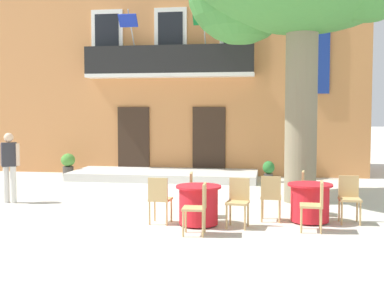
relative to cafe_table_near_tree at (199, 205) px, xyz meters
name	(u,v)px	position (x,y,z in m)	size (l,w,h in m)	color
ground_plane	(151,201)	(-1.49, 2.34, -0.39)	(120.00, 120.00, 0.00)	beige
building_facade	(181,69)	(-2.00, 9.33, 3.36)	(13.00, 5.09, 7.50)	#CC844C
entrance_step_platform	(164,175)	(-2.01, 6.25, -0.27)	(5.87, 2.19, 0.25)	silver
cafe_table_near_tree	(199,205)	(0.00, 0.00, 0.00)	(0.86, 0.86, 0.76)	red
cafe_chair_near_tree_0	(196,191)	(-0.15, 0.74, 0.14)	(0.44, 0.44, 0.91)	tan
cafe_chair_near_tree_1	(159,197)	(-0.75, -0.03, 0.14)	(0.42, 0.42, 0.91)	tan
cafe_chair_near_tree_2	(198,205)	(0.11, -0.75, 0.14)	(0.42, 0.42, 0.91)	tan
cafe_chair_near_tree_3	(238,199)	(0.75, -0.01, 0.14)	(0.45, 0.45, 0.91)	tan
cafe_table_middle	(310,202)	(2.11, 0.58, 0.00)	(0.86, 0.86, 0.76)	red
cafe_chair_middle_0	(308,189)	(2.12, 1.34, 0.14)	(0.44, 0.44, 0.91)	tan
cafe_chair_middle_1	(271,195)	(1.36, 0.53, 0.14)	(0.41, 0.41, 0.91)	tan
cafe_chair_middle_2	(316,203)	(2.15, -0.17, 0.14)	(0.42, 0.42, 0.91)	tan
cafe_chair_middle_3	(349,196)	(2.86, 0.67, 0.14)	(0.40, 0.40, 0.91)	tan
ground_planter_left	(68,164)	(-5.29, 6.37, 0.04)	(0.46, 0.46, 0.76)	#47423D
ground_planter_right	(269,170)	(1.28, 6.06, -0.03)	(0.36, 0.36, 0.65)	#47423D
pedestrian_near_entrance	(9,163)	(-4.74, 1.61, 0.55)	(0.53, 0.37, 1.66)	silver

